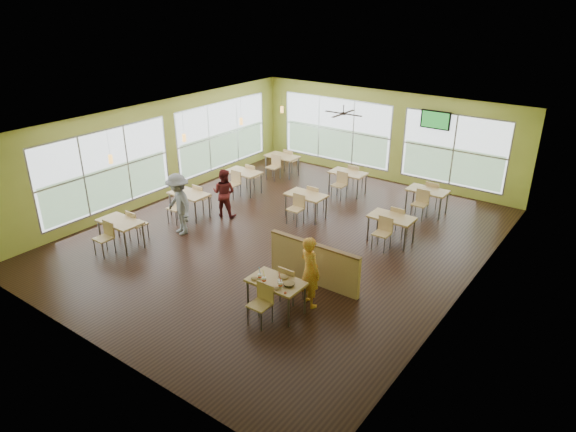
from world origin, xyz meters
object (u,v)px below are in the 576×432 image
object	(u,v)px
half_wall_divider	(314,263)
man_plaid	(310,272)
main_table	(276,286)
food_basket	(289,284)

from	to	relation	value
half_wall_divider	man_plaid	bearing A→B (deg)	-62.29
main_table	half_wall_divider	world-z (taller)	half_wall_divider
main_table	man_plaid	xyz separation A→B (m)	(0.42, 0.65, 0.19)
man_plaid	food_basket	distance (m)	0.64
half_wall_divider	food_basket	world-z (taller)	half_wall_divider
main_table	man_plaid	distance (m)	0.80
food_basket	main_table	bearing A→B (deg)	-176.62
man_plaid	food_basket	size ratio (longest dim) A/B	6.56
half_wall_divider	main_table	bearing A→B (deg)	-90.00
half_wall_divider	man_plaid	distance (m)	0.95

